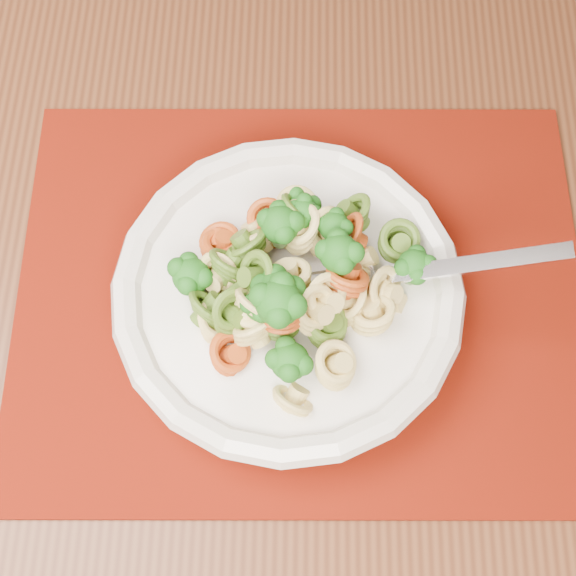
{
  "coord_description": "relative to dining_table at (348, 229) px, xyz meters",
  "views": [
    {
      "loc": [
        0.16,
        0.31,
        1.3
      ],
      "look_at": [
        0.15,
        0.51,
        0.82
      ],
      "focal_mm": 50.0,
      "sensor_mm": 36.0,
      "label": 1
    }
  ],
  "objects": [
    {
      "name": "fork",
      "position": [
        -0.01,
        -0.11,
        0.15
      ],
      "size": [
        0.18,
        0.03,
        0.08
      ],
      "primitive_type": null,
      "rotation": [
        0.0,
        -0.35,
        0.03
      ],
      "color": "silver",
      "rests_on": "pasta_bowl"
    },
    {
      "name": "placemat",
      "position": [
        -0.04,
        -0.11,
        0.1
      ],
      "size": [
        0.41,
        0.32,
        0.0
      ],
      "primitive_type": "cube",
      "rotation": [
        0.0,
        0.0,
        0.04
      ],
      "color": "#610B04",
      "rests_on": "dining_table"
    },
    {
      "name": "pasta_broccoli_heap",
      "position": [
        -0.05,
        -0.12,
        0.15
      ],
      "size": [
        0.2,
        0.2,
        0.06
      ],
      "primitive_type": null,
      "color": "#E0BE6E",
      "rests_on": "pasta_bowl"
    },
    {
      "name": "pasta_bowl",
      "position": [
        -0.05,
        -0.12,
        0.13
      ],
      "size": [
        0.23,
        0.23,
        0.04
      ],
      "color": "silver",
      "rests_on": "placemat"
    },
    {
      "name": "dining_table",
      "position": [
        0.0,
        0.0,
        0.0
      ],
      "size": [
        1.49,
        0.97,
        0.78
      ],
      "rotation": [
        0.0,
        0.0,
        0.02
      ],
      "color": "#562D18",
      "rests_on": "ground"
    }
  ]
}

